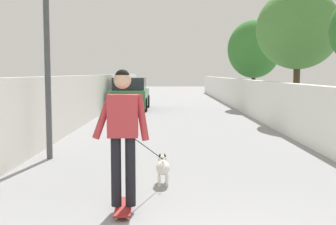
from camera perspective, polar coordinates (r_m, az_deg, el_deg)
The scene contains 10 objects.
ground_plane at distance 17.37m, azimuth 0.78°, elevation -0.63°, with size 80.00×80.00×0.00m, color gray.
wall_left at distance 15.60m, azimuth -11.10°, elevation 1.71°, with size 48.00×0.30×1.68m, color silver.
fence_right at distance 15.71m, azimuth 12.79°, elevation 1.33°, with size 48.00×0.30×1.48m, color white.
tree_right_near at distance 22.74m, azimuth 11.21°, elevation 8.13°, with size 2.67×2.67×4.44m.
tree_right_mid at distance 17.06m, azimuth 16.67°, elevation 10.41°, with size 3.07×3.07×4.87m.
lamp_post at distance 9.26m, azimuth -15.68°, elevation 12.16°, with size 0.36×0.36×4.25m.
skateboard at distance 5.67m, azimuth -5.84°, elevation -12.21°, with size 0.81×0.23×0.08m.
person_skateboarder at distance 5.45m, azimuth -5.94°, elevation -1.82°, with size 0.24×0.71×1.72m.
dog at distance 6.98m, azimuth -0.70°, elevation -7.13°, with size 1.75×0.61×1.06m.
car_near at distance 21.16m, azimuth -5.03°, elevation 2.34°, with size 3.94×1.80×1.54m.
Camera 1 is at (-3.28, 0.25, 1.76)m, focal length 46.49 mm.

